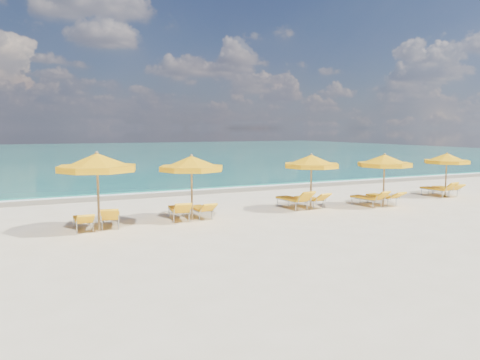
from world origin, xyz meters
name	(u,v)px	position (x,y,z in m)	size (l,w,h in m)	color
ground_plane	(257,215)	(0.00, 0.00, 0.00)	(120.00, 120.00, 0.00)	beige
ocean	(86,154)	(0.00, 48.00, 0.00)	(120.00, 80.00, 0.30)	#126759
wet_sand_band	(191,192)	(0.00, 7.40, 0.00)	(120.00, 2.60, 0.01)	tan
foam_line	(186,190)	(0.00, 8.20, 0.00)	(120.00, 1.20, 0.03)	white
whitecap_near	(54,179)	(-6.00, 17.00, 0.00)	(14.00, 0.36, 0.05)	white
whitecap_far	(213,164)	(8.00, 24.00, 0.00)	(18.00, 0.30, 0.05)	white
umbrella_2	(97,163)	(-5.83, -0.20, 2.18)	(2.83, 2.83, 2.56)	#9A7B4D
umbrella_3	(192,164)	(-2.51, 0.24, 2.02)	(2.48, 2.48, 2.37)	#9A7B4D
umbrella_4	(311,162)	(2.53, 0.15, 1.95)	(2.59, 2.59, 2.28)	#9A7B4D
umbrella_5	(385,161)	(5.73, -0.51, 1.92)	(2.44, 2.44, 2.25)	#9A7B4D
umbrella_6	(447,159)	(10.51, 0.46, 1.83)	(2.81, 2.81, 2.14)	#9A7B4D
lounger_2_left	(83,224)	(-6.27, 0.21, 0.20)	(0.59, 1.68, 0.68)	#A5A8AD
lounger_2_right	(111,220)	(-5.37, 0.29, 0.21)	(0.91, 1.79, 0.78)	#A5A8AD
lounger_3_left	(179,214)	(-2.93, 0.48, 0.22)	(0.87, 1.89, 0.78)	#A5A8AD
lounger_3_right	(200,212)	(-2.08, 0.53, 0.20)	(0.59, 1.68, 0.68)	#A5A8AD
lounger_4_left	(293,203)	(2.01, 0.70, 0.24)	(0.80, 1.95, 0.86)	#A5A8AD
lounger_4_right	(310,202)	(2.89, 0.75, 0.21)	(0.77, 1.79, 0.71)	#A5A8AD
lounger_5_left	(367,201)	(5.20, -0.12, 0.21)	(0.83, 1.79, 0.76)	#A5A8AD
lounger_5_right	(382,200)	(6.09, -0.06, 0.21)	(0.73, 1.84, 0.68)	#A5A8AD
lounger_6_left	(436,192)	(10.15, 0.68, 0.22)	(0.75, 1.80, 0.80)	#A5A8AD
lounger_6_right	(446,191)	(10.86, 0.75, 0.21)	(0.87, 1.82, 0.68)	#A5A8AD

